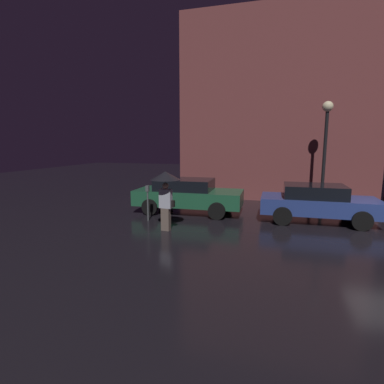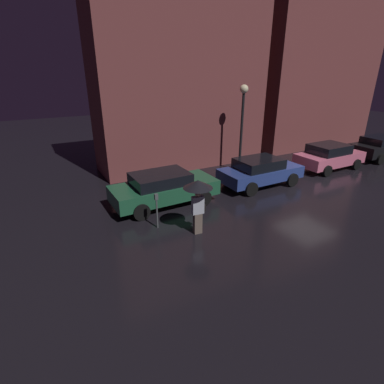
{
  "view_description": "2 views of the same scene",
  "coord_description": "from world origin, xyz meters",
  "px_view_note": "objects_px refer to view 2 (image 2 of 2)",
  "views": [
    {
      "loc": [
        -3.82,
        -10.37,
        2.88
      ],
      "look_at": [
        -6.67,
        -0.08,
        1.15
      ],
      "focal_mm": 28.0,
      "sensor_mm": 36.0,
      "label": 1
    },
    {
      "loc": [
        -11.85,
        -9.26,
        5.39
      ],
      "look_at": [
        -6.84,
        -0.08,
        1.06
      ],
      "focal_mm": 28.0,
      "sensor_mm": 36.0,
      "label": 2
    }
  ],
  "objects_px": {
    "parked_car_pink": "(329,156)",
    "parked_car_black": "(380,147)",
    "parked_car_green": "(164,188)",
    "street_lamp_near": "(243,112)",
    "pedestrian_with_umbrella": "(198,192)",
    "parking_meter": "(157,207)",
    "parked_car_blue": "(260,171)"
  },
  "relations": [
    {
      "from": "parked_car_black",
      "to": "parked_car_blue",
      "type": "bearing_deg",
      "value": -178.47
    },
    {
      "from": "pedestrian_with_umbrella",
      "to": "street_lamp_near",
      "type": "bearing_deg",
      "value": -132.09
    },
    {
      "from": "parked_car_pink",
      "to": "parked_car_black",
      "type": "bearing_deg",
      "value": -1.73
    },
    {
      "from": "parked_car_black",
      "to": "parking_meter",
      "type": "bearing_deg",
      "value": -172.89
    },
    {
      "from": "parked_car_green",
      "to": "parked_car_black",
      "type": "xyz_separation_m",
      "value": [
        14.93,
        -0.13,
        0.01
      ]
    },
    {
      "from": "parked_car_blue",
      "to": "street_lamp_near",
      "type": "distance_m",
      "value": 3.43
    },
    {
      "from": "parked_car_pink",
      "to": "parking_meter",
      "type": "xyz_separation_m",
      "value": [
        -11.34,
        -1.77,
        0.08
      ]
    },
    {
      "from": "parked_car_blue",
      "to": "pedestrian_with_umbrella",
      "type": "distance_m",
      "value": 5.7
    },
    {
      "from": "parked_car_black",
      "to": "pedestrian_with_umbrella",
      "type": "bearing_deg",
      "value": -168.61
    },
    {
      "from": "parked_car_pink",
      "to": "pedestrian_with_umbrella",
      "type": "relative_size",
      "value": 2.01
    },
    {
      "from": "parked_car_pink",
      "to": "pedestrian_with_umbrella",
      "type": "bearing_deg",
      "value": -164.88
    },
    {
      "from": "parked_car_green",
      "to": "parking_meter",
      "type": "distance_m",
      "value": 2.06
    },
    {
      "from": "parked_car_blue",
      "to": "street_lamp_near",
      "type": "relative_size",
      "value": 0.89
    },
    {
      "from": "street_lamp_near",
      "to": "pedestrian_with_umbrella",
      "type": "bearing_deg",
      "value": -138.33
    },
    {
      "from": "street_lamp_near",
      "to": "parked_car_green",
      "type": "bearing_deg",
      "value": -159.45
    },
    {
      "from": "parking_meter",
      "to": "street_lamp_near",
      "type": "bearing_deg",
      "value": 30.35
    },
    {
      "from": "parked_car_green",
      "to": "street_lamp_near",
      "type": "bearing_deg",
      "value": 19.49
    },
    {
      "from": "parked_car_blue",
      "to": "street_lamp_near",
      "type": "bearing_deg",
      "value": 78.56
    },
    {
      "from": "parked_car_black",
      "to": "street_lamp_near",
      "type": "height_order",
      "value": "street_lamp_near"
    },
    {
      "from": "parking_meter",
      "to": "street_lamp_near",
      "type": "distance_m",
      "value": 7.99
    },
    {
      "from": "parked_car_blue",
      "to": "street_lamp_near",
      "type": "height_order",
      "value": "street_lamp_near"
    },
    {
      "from": "parked_car_black",
      "to": "pedestrian_with_umbrella",
      "type": "relative_size",
      "value": 1.99
    },
    {
      "from": "parked_car_pink",
      "to": "parking_meter",
      "type": "bearing_deg",
      "value": -171.24
    },
    {
      "from": "parked_car_green",
      "to": "parked_car_black",
      "type": "distance_m",
      "value": 14.93
    },
    {
      "from": "parked_car_black",
      "to": "pedestrian_with_umbrella",
      "type": "distance_m",
      "value": 15.13
    },
    {
      "from": "pedestrian_with_umbrella",
      "to": "parking_meter",
      "type": "xyz_separation_m",
      "value": [
        -1.1,
        1.02,
        -0.75
      ]
    },
    {
      "from": "parked_car_green",
      "to": "parked_car_pink",
      "type": "xyz_separation_m",
      "value": [
        10.3,
        -0.0,
        -0.01
      ]
    },
    {
      "from": "parked_car_pink",
      "to": "parked_car_blue",
      "type": "bearing_deg",
      "value": -178.16
    },
    {
      "from": "parked_car_black",
      "to": "pedestrian_with_umbrella",
      "type": "height_order",
      "value": "pedestrian_with_umbrella"
    },
    {
      "from": "parked_car_pink",
      "to": "pedestrian_with_umbrella",
      "type": "xyz_separation_m",
      "value": [
        -10.24,
        -2.79,
        0.82
      ]
    },
    {
      "from": "parked_car_pink",
      "to": "parking_meter",
      "type": "relative_size",
      "value": 2.99
    },
    {
      "from": "street_lamp_near",
      "to": "parked_car_blue",
      "type": "bearing_deg",
      "value": -101.63
    }
  ]
}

